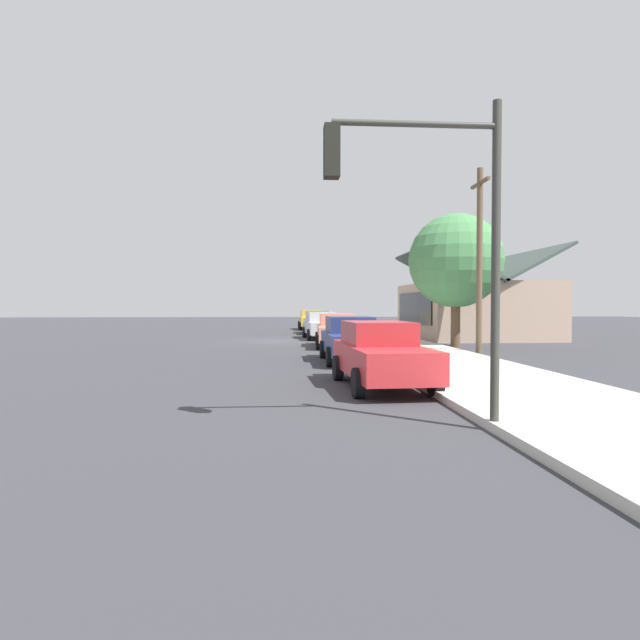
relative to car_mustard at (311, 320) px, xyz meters
The scene contains 13 objects.
ground_plane 13.91m from the car_mustard, 11.18° to the right, with size 120.00×120.00×0.00m, color #38383D.
sidewalk_curb 13.95m from the car_mustard, 12.06° to the left, with size 60.00×4.20×0.16m, color beige.
car_mustard is the anchor object (origin of this frame).
car_olive 6.21m from the car_mustard, ahead, with size 4.42×2.10×1.59m.
car_silver 11.93m from the car_mustard, ahead, with size 4.66×2.15×1.59m.
car_coral 18.03m from the car_mustard, ahead, with size 4.73×2.22×1.59m.
car_navy 24.68m from the car_mustard, ahead, with size 4.60×1.99×1.59m.
car_cherry 30.45m from the car_mustard, ahead, with size 4.53×2.11×1.59m.
storefront_building 14.78m from the car_mustard, 39.05° to the left, with size 10.08×7.58×5.38m.
shade_tree 19.96m from the car_mustard, 16.91° to the left, with size 4.41×4.41×6.29m.
traffic_light_main 35.15m from the car_mustard, ahead, with size 0.37×2.79×5.20m.
utility_pole_wooden 23.24m from the car_mustard, 13.84° to the left, with size 1.80×0.24×7.50m.
fire_hydrant_red 20.09m from the car_mustard, ahead, with size 0.22×0.22×0.71m.
Camera 1 is at (29.55, 0.22, 2.00)m, focal length 29.67 mm.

